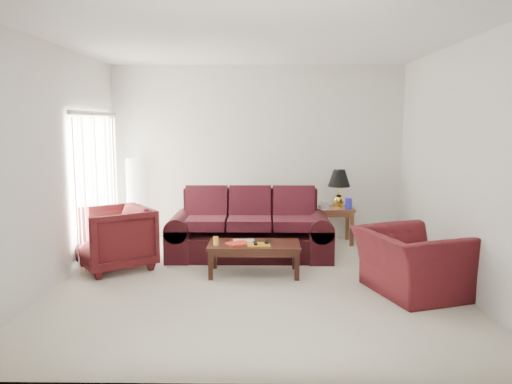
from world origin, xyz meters
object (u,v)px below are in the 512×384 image
end_table (336,225)px  armchair_left (114,238)px  floor_lamp (133,200)px  armchair_right (411,262)px  coffee_table (254,259)px  sofa (250,225)px

end_table → armchair_left: (-3.31, -1.57, 0.13)m
floor_lamp → armchair_left: (0.16, -1.62, -0.29)m
armchair_right → floor_lamp: bearing=38.4°
armchair_left → coffee_table: armchair_left is taller
armchair_right → armchair_left: bearing=57.3°
end_table → coffee_table: 2.25m
floor_lamp → armchair_left: 1.66m
sofa → floor_lamp: 2.26m
sofa → end_table: sofa is taller
sofa → armchair_right: (1.97, -1.60, -0.12)m
armchair_left → armchair_right: (3.83, -0.95, -0.06)m
floor_lamp → armchair_left: size_ratio=1.50×
end_table → coffee_table: end_table is taller
sofa → coffee_table: (0.08, -0.88, -0.29)m
end_table → coffee_table: (-1.35, -1.80, -0.09)m
end_table → sofa: bearing=-147.4°
end_table → floor_lamp: 3.49m
sofa → end_table: size_ratio=4.02×
floor_lamp → end_table: bearing=-0.8°
armchair_left → coffee_table: 1.98m
floor_lamp → armchair_left: bearing=-84.4°
coffee_table → armchair_left: bearing=-173.5°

